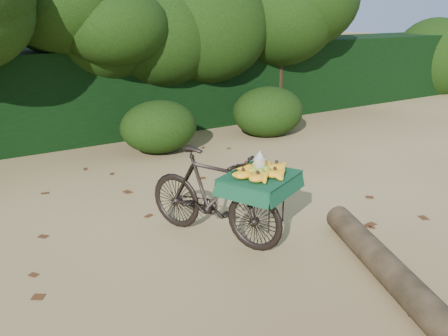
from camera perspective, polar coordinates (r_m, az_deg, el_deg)
ground at (r=4.78m, az=-2.39°, el=-13.78°), size 80.00×80.00×0.00m
vendor_bicycle at (r=5.40m, az=-1.07°, el=-3.19°), size 1.34×1.91×1.08m
fallen_log at (r=4.44m, az=24.03°, el=-16.14°), size 1.78×3.85×0.29m
hedge_backdrop at (r=10.16m, az=-20.53°, el=8.08°), size 26.00×1.80×1.80m
tree_row at (r=9.14m, az=-24.30°, el=13.56°), size 14.50×2.00×4.00m
bush_clumps at (r=8.47m, az=-13.99°, el=3.67°), size 8.80×1.70×0.90m
leaf_litter at (r=5.28m, az=-5.94°, el=-10.45°), size 7.00×7.30×0.01m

